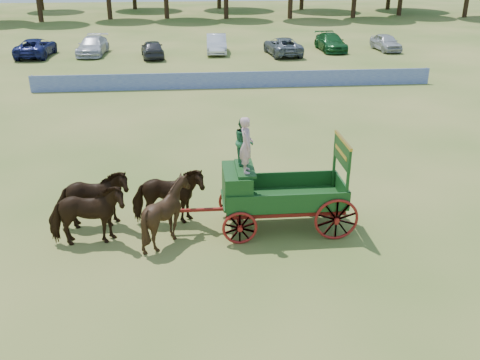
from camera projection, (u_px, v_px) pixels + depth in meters
name	position (u px, v px, depth m)	size (l,w,h in m)	color
ground	(308.00, 211.00, 18.55)	(160.00, 160.00, 0.00)	#A18B48
horse_lead_left	(87.00, 216.00, 16.10)	(1.07, 2.35, 1.98)	black
horse_lead_right	(93.00, 200.00, 17.11)	(1.07, 2.35, 1.98)	black
horse_wheel_left	(167.00, 212.00, 16.30)	(1.60, 1.80, 1.98)	black
horse_wheel_right	(168.00, 197.00, 17.31)	(1.07, 2.35, 1.98)	black
farm_dray	(261.00, 182.00, 16.80)	(5.99, 2.00, 3.88)	maroon
sponsor_banner	(235.00, 80.00, 34.69)	(26.00, 0.08, 1.05)	#1B3596
parked_cars	(148.00, 47.00, 45.06)	(41.62, 7.17, 1.64)	silver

